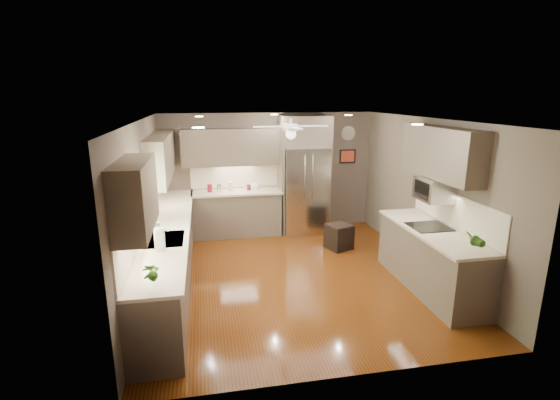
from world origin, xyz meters
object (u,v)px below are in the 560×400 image
object	(u,v)px
soap_bottle	(155,226)
microwave	(434,189)
canister_a	(210,188)
bowl	(254,189)
canister_b	(219,188)
paper_towel	(160,240)
canister_d	(249,187)
stool	(339,236)
refrigerator	(304,177)
potted_plant_left	(150,272)
potted_plant_right	(473,240)
canister_c	(231,186)

from	to	relation	value
soap_bottle	microwave	world-z (taller)	microwave
canister_a	bowl	size ratio (longest dim) A/B	0.72
soap_bottle	bowl	size ratio (longest dim) A/B	0.90
canister_b	paper_towel	xyz separation A→B (m)	(-0.88, -3.18, 0.07)
canister_d	paper_towel	world-z (taller)	paper_towel
canister_d	paper_towel	size ratio (longest dim) A/B	0.38
canister_b	canister_d	size ratio (longest dim) A/B	1.23
soap_bottle	paper_towel	distance (m)	0.76
stool	paper_towel	xyz separation A→B (m)	(-3.06, -1.95, 0.84)
bowl	microwave	distance (m)	3.69
canister_a	stool	distance (m)	2.76
refrigerator	stool	distance (m)	1.54
soap_bottle	refrigerator	size ratio (longest dim) A/B	0.08
canister_d	microwave	bearing A→B (deg)	-47.94
canister_b	potted_plant_left	world-z (taller)	potted_plant_left
stool	potted_plant_right	bearing A→B (deg)	-73.42
microwave	paper_towel	size ratio (longest dim) A/B	1.66
canister_c	potted_plant_right	distance (m)	4.81
soap_bottle	canister_a	bearing A→B (deg)	71.00
potted_plant_left	paper_towel	size ratio (longest dim) A/B	0.99
canister_b	paper_towel	distance (m)	3.30
canister_b	refrigerator	size ratio (longest dim) A/B	0.06
canister_d	paper_towel	bearing A→B (deg)	-115.14
soap_bottle	canister_d	bearing A→B (deg)	56.13
microwave	paper_towel	bearing A→B (deg)	-174.55
potted_plant_left	bowl	size ratio (longest dim) A/B	1.50
canister_b	soap_bottle	distance (m)	2.64
canister_c	canister_d	bearing A→B (deg)	-3.00
potted_plant_left	paper_towel	bearing A→B (deg)	90.01
soap_bottle	bowl	distance (m)	2.96
refrigerator	microwave	bearing A→B (deg)	-63.91
canister_c	microwave	distance (m)	4.02
soap_bottle	microwave	bearing A→B (deg)	-5.11
potted_plant_right	stool	world-z (taller)	potted_plant_right
potted_plant_right	paper_towel	xyz separation A→B (m)	(-3.87, 0.77, -0.02)
potted_plant_right	stool	size ratio (longest dim) A/B	0.59
refrigerator	stool	world-z (taller)	refrigerator
soap_bottle	potted_plant_left	size ratio (longest dim) A/B	0.60
refrigerator	paper_towel	bearing A→B (deg)	-130.66
microwave	refrigerator	bearing A→B (deg)	116.09
canister_b	paper_towel	world-z (taller)	paper_towel
canister_b	stool	world-z (taller)	canister_b
canister_d	potted_plant_right	size ratio (longest dim) A/B	0.39
canister_a	potted_plant_left	distance (m)	4.22
canister_a	bowl	distance (m)	0.91
paper_towel	stool	bearing A→B (deg)	32.50
potted_plant_left	soap_bottle	bearing A→B (deg)	94.32
potted_plant_right	bowl	xyz separation A→B (m)	(-2.27, 3.92, -0.13)
canister_c	stool	distance (m)	2.43
soap_bottle	refrigerator	xyz separation A→B (m)	(2.79, 2.34, 0.15)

